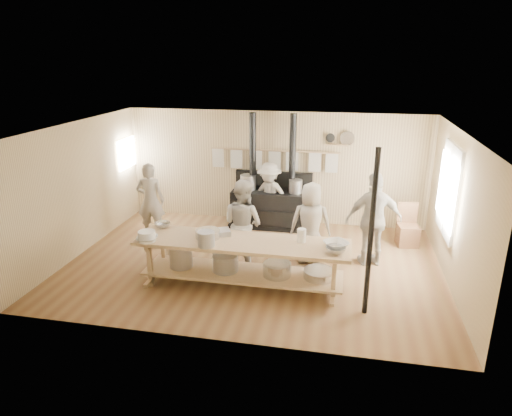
% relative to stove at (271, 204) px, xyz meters
% --- Properties ---
extents(ground, '(7.00, 7.00, 0.00)m').
position_rel_stove_xyz_m(ground, '(0.01, -2.12, -0.52)').
color(ground, brown).
rests_on(ground, ground).
extents(room_shell, '(7.00, 7.00, 7.00)m').
position_rel_stove_xyz_m(room_shell, '(0.01, -2.12, 1.10)').
color(room_shell, tan).
rests_on(room_shell, ground).
extents(window_right, '(0.09, 1.50, 1.65)m').
position_rel_stove_xyz_m(window_right, '(3.48, -1.52, 0.98)').
color(window_right, beige).
rests_on(window_right, ground).
extents(left_opening, '(0.00, 0.90, 0.90)m').
position_rel_stove_xyz_m(left_opening, '(-3.44, -0.12, 1.08)').
color(left_opening, white).
rests_on(left_opening, ground).
extents(stove, '(1.90, 0.75, 2.60)m').
position_rel_stove_xyz_m(stove, '(0.00, 0.00, 0.00)').
color(stove, black).
rests_on(stove, ground).
extents(towel_rail, '(3.00, 0.04, 0.47)m').
position_rel_stove_xyz_m(towel_rail, '(0.01, 0.28, 1.04)').
color(towel_rail, tan).
rests_on(towel_rail, ground).
extents(back_wall_shelf, '(0.63, 0.14, 0.32)m').
position_rel_stove_xyz_m(back_wall_shelf, '(1.47, 0.32, 1.48)').
color(back_wall_shelf, tan).
rests_on(back_wall_shelf, ground).
extents(prep_table, '(3.60, 0.90, 0.85)m').
position_rel_stove_xyz_m(prep_table, '(-0.00, -3.02, -0.00)').
color(prep_table, tan).
rests_on(prep_table, ground).
extents(support_post, '(0.08, 0.08, 2.60)m').
position_rel_stove_xyz_m(support_post, '(2.06, -3.47, 0.78)').
color(support_post, black).
rests_on(support_post, ground).
extents(cook_far_left, '(0.65, 0.47, 1.66)m').
position_rel_stove_xyz_m(cook_far_left, '(-2.43, -1.20, 0.31)').
color(cook_far_left, '#B9B0A4').
rests_on(cook_far_left, ground).
extents(cook_left, '(1.02, 0.94, 1.67)m').
position_rel_stove_xyz_m(cook_left, '(-0.17, -2.18, 0.32)').
color(cook_left, '#B9B0A4').
rests_on(cook_left, ground).
extents(cook_center, '(0.80, 0.55, 1.57)m').
position_rel_stove_xyz_m(cook_center, '(1.05, -1.79, 0.27)').
color(cook_center, '#B9B0A4').
rests_on(cook_center, ground).
extents(cook_right, '(1.12, 0.65, 1.79)m').
position_rel_stove_xyz_m(cook_right, '(2.20, -1.66, 0.37)').
color(cook_right, '#B9B0A4').
rests_on(cook_right, ground).
extents(cook_by_window, '(1.11, 0.82, 1.53)m').
position_rel_stove_xyz_m(cook_by_window, '(-0.02, -0.17, 0.25)').
color(cook_by_window, '#B9B0A4').
rests_on(cook_by_window, ground).
extents(chair, '(0.47, 0.47, 0.89)m').
position_rel_stove_xyz_m(chair, '(2.99, -0.58, -0.26)').
color(chair, brown).
rests_on(chair, ground).
extents(bowl_white_a, '(0.39, 0.39, 0.08)m').
position_rel_stove_xyz_m(bowl_white_a, '(-1.54, -3.35, 0.37)').
color(bowl_white_a, white).
rests_on(bowl_white_a, prep_table).
extents(bowl_steel_a, '(0.39, 0.39, 0.09)m').
position_rel_stove_xyz_m(bowl_steel_a, '(-1.54, -2.69, 0.37)').
color(bowl_steel_a, silver).
rests_on(bowl_steel_a, prep_table).
extents(bowl_white_b, '(0.53, 0.53, 0.09)m').
position_rel_stove_xyz_m(bowl_white_b, '(1.56, -2.97, 0.38)').
color(bowl_white_b, white).
rests_on(bowl_white_b, prep_table).
extents(bowl_steel_b, '(0.45, 0.45, 0.10)m').
position_rel_stove_xyz_m(bowl_steel_b, '(1.56, -3.20, 0.38)').
color(bowl_steel_b, silver).
rests_on(bowl_steel_b, prep_table).
extents(roasting_pan, '(0.48, 0.42, 0.09)m').
position_rel_stove_xyz_m(roasting_pan, '(-0.46, -2.84, 0.37)').
color(roasting_pan, '#B2B2B7').
rests_on(roasting_pan, prep_table).
extents(mixing_bowl_large, '(0.55, 0.55, 0.13)m').
position_rel_stove_xyz_m(mixing_bowl_large, '(-0.60, -2.99, 0.40)').
color(mixing_bowl_large, silver).
rests_on(mixing_bowl_large, prep_table).
extents(bucket_galv, '(0.34, 0.34, 0.25)m').
position_rel_stove_xyz_m(bucket_galv, '(-0.51, -3.35, 0.46)').
color(bucket_galv, gray).
rests_on(bucket_galv, prep_table).
extents(deep_bowl_enamel, '(0.31, 0.31, 0.18)m').
position_rel_stove_xyz_m(deep_bowl_enamel, '(-1.54, -3.35, 0.42)').
color(deep_bowl_enamel, white).
rests_on(deep_bowl_enamel, prep_table).
extents(pitcher, '(0.15, 0.15, 0.23)m').
position_rel_stove_xyz_m(pitcher, '(0.99, -2.87, 0.44)').
color(pitcher, white).
rests_on(pitcher, prep_table).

